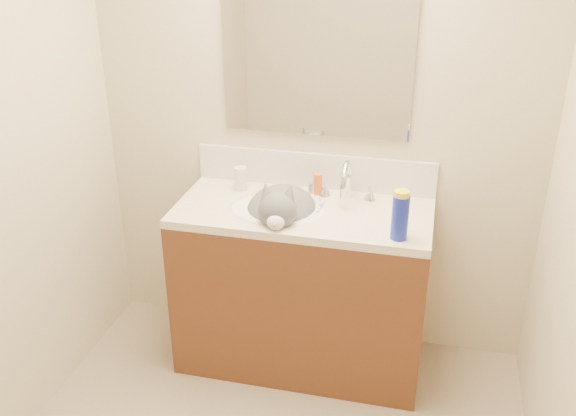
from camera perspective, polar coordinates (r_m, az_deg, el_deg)
The scene contains 16 objects.
room_shell at distance 1.89m, azimuth -4.79°, elevation 4.85°, with size 2.24×2.54×2.52m.
vanity_cabinet at distance 3.22m, azimuth 1.26°, elevation -7.33°, with size 1.20×0.55×0.82m, color #542B16.
counter_slab at distance 3.01m, azimuth 1.33°, elevation -0.41°, with size 1.20×0.55×0.04m, color beige.
basin at distance 3.03m, azimuth -1.02°, elevation -1.27°, with size 0.45×0.36×0.14m, color white.
faucet at distance 3.06m, azimuth 5.20°, elevation 2.13°, with size 0.28×0.20×0.21m.
cat at distance 3.00m, azimuth -0.60°, elevation -0.39°, with size 0.42×0.49×0.35m.
backsplash at distance 3.20m, azimuth 2.35°, elevation 3.36°, with size 1.20×0.02×0.18m, color silver.
mirror at distance 3.03m, azimuth 2.56°, elevation 13.77°, with size 0.90×0.02×0.80m, color white.
pill_bottle at distance 3.19m, azimuth -4.22°, elevation 2.63°, with size 0.06×0.06×0.12m, color silver.
pill_label at distance 3.20m, azimuth -4.22°, elevation 2.41°, with size 0.06×0.06×0.04m, color #F4A428.
silver_jar at distance 3.16m, azimuth 2.22°, elevation 1.82°, with size 0.05×0.05×0.06m, color #B7B7BC.
amber_bottle at distance 3.14m, azimuth 2.65°, elevation 2.15°, with size 0.04×0.04×0.11m, color #E9591B.
toothbrush at distance 3.02m, azimuth 2.93°, elevation 0.19°, with size 0.01×0.13×0.01m, color silver.
toothbrush_head at distance 3.02m, azimuth 2.93°, elevation 0.23°, with size 0.01×0.03×0.01m, color #619ACF.
spray_can at distance 2.73m, azimuth 9.92°, elevation -0.84°, with size 0.07×0.07×0.20m, color #16239E.
spray_cap at distance 2.69m, azimuth 10.08°, elevation 1.11°, with size 0.07×0.07×0.04m, color yellow.
Camera 1 is at (0.56, -1.68, 2.14)m, focal length 40.00 mm.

